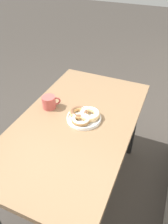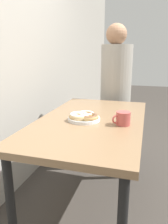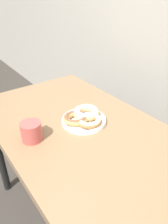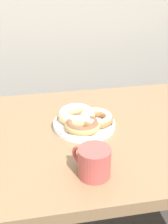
% 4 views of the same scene
% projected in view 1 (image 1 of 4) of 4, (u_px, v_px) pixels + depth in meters
% --- Properties ---
extents(ground_plane, '(14.00, 14.00, 0.00)m').
position_uv_depth(ground_plane, '(40.00, 174.00, 2.01)').
color(ground_plane, '#38332D').
extents(dining_table, '(1.28, 0.73, 0.77)m').
position_uv_depth(dining_table, '(76.00, 131.00, 1.47)').
color(dining_table, '#846647').
rests_on(dining_table, ground_plane).
extents(donut_plate, '(0.25, 0.24, 0.06)m').
position_uv_depth(donut_plate, '(84.00, 116.00, 1.42)').
color(donut_plate, white).
rests_on(donut_plate, dining_table).
extents(coffee_mug, '(0.10, 0.12, 0.09)m').
position_uv_depth(coffee_mug, '(49.00, 102.00, 1.51)').
color(coffee_mug, '#B74C47').
rests_on(coffee_mug, dining_table).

